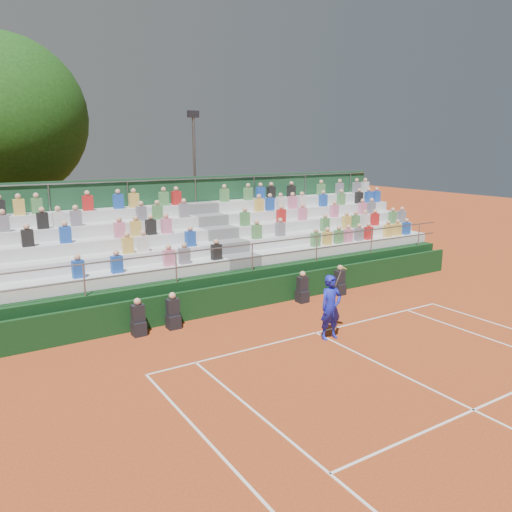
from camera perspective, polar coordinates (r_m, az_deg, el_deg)
ground at (r=15.78m, az=6.86°, el=-8.72°), size 90.00×90.00×0.00m
courtside_wall at (r=18.08m, az=0.51°, el=-4.20°), size 20.00×0.15×1.00m
line_officials at (r=17.29m, az=-1.04°, el=-5.06°), size 8.49×0.40×1.19m
grandstand at (r=20.65m, az=-4.31°, el=-0.46°), size 20.00×5.20×4.40m
tennis_player at (r=15.10m, az=8.56°, el=-5.80°), size 0.90×0.52×2.22m
tree_east at (r=25.40m, az=-26.94°, el=13.86°), size 7.22×7.22×10.51m
floodlight_mast at (r=27.38m, az=-7.03°, el=9.69°), size 0.60×0.25×7.51m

